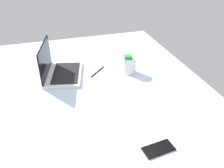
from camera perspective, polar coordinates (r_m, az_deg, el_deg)
name	(u,v)px	position (r cm, az deg, el deg)	size (l,w,h in cm)	color
bed_mattress	(97,101)	(149.94, -3.79, -4.19)	(180.00, 140.00, 18.00)	silver
laptop	(59,70)	(160.43, -12.86, 3.33)	(37.28, 29.75, 23.00)	silver
snack_cup	(129,65)	(160.51, 4.22, 4.74)	(9.90, 9.00, 13.22)	silver
cell_phone	(158,149)	(109.33, 11.26, -15.26)	(6.80, 14.00, 0.80)	black
charger_cable	(98,72)	(163.31, -3.55, 3.03)	(17.00, 0.60, 0.60)	black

